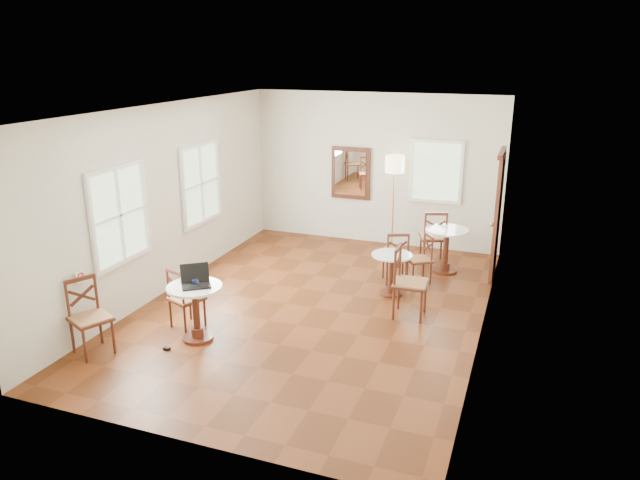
# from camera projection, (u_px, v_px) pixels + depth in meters

# --- Properties ---
(ground) EXTENTS (7.00, 7.00, 0.00)m
(ground) POSITION_uv_depth(u_px,v_px,m) (313.00, 307.00, 9.13)
(ground) COLOR #5F2A10
(ground) RESTS_ON ground
(room_shell) EXTENTS (5.02, 7.02, 3.01)m
(room_shell) POSITION_uv_depth(u_px,v_px,m) (316.00, 183.00, 8.81)
(room_shell) COLOR beige
(room_shell) RESTS_ON ground
(cafe_table_near) EXTENTS (0.74, 0.74, 0.78)m
(cafe_table_near) POSITION_uv_depth(u_px,v_px,m) (196.00, 307.00, 7.99)
(cafe_table_near) COLOR #4E2113
(cafe_table_near) RESTS_ON ground
(cafe_table_mid) EXTENTS (0.65, 0.65, 0.69)m
(cafe_table_mid) POSITION_uv_depth(u_px,v_px,m) (391.00, 270.00, 9.50)
(cafe_table_mid) COLOR #4E2113
(cafe_table_mid) RESTS_ON ground
(cafe_table_back) EXTENTS (0.75, 0.75, 0.79)m
(cafe_table_back) POSITION_uv_depth(u_px,v_px,m) (446.00, 246.00, 10.44)
(cafe_table_back) COLOR #4E2113
(cafe_table_back) RESTS_ON ground
(chair_near_a) EXTENTS (0.54, 0.54, 0.91)m
(chair_near_a) POSITION_uv_depth(u_px,v_px,m) (185.00, 298.00, 8.35)
(chair_near_a) COLOR #4E2113
(chair_near_a) RESTS_ON ground
(chair_near_b) EXTENTS (0.62, 0.62, 1.00)m
(chair_near_b) POSITION_uv_depth(u_px,v_px,m) (90.00, 317.00, 7.64)
(chair_near_b) COLOR #4E2113
(chair_near_b) RESTS_ON ground
(chair_mid_a) EXTENTS (0.56, 0.56, 0.91)m
(chair_mid_a) POSITION_uv_depth(u_px,v_px,m) (396.00, 257.00, 9.99)
(chair_mid_a) COLOR #4E2113
(chair_mid_a) RESTS_ON ground
(chair_mid_b) EXTENTS (0.51, 0.51, 1.06)m
(chair_mid_b) POSITION_uv_depth(u_px,v_px,m) (408.00, 282.00, 8.70)
(chair_mid_b) COLOR #4E2113
(chair_mid_b) RESTS_ON ground
(chair_back_a) EXTENTS (0.60, 0.60, 1.01)m
(chair_back_a) POSITION_uv_depth(u_px,v_px,m) (434.00, 237.00, 10.87)
(chair_back_a) COLOR #4E2113
(chair_back_a) RESTS_ON ground
(chair_back_b) EXTENTS (0.53, 0.53, 0.84)m
(chair_back_b) POSITION_uv_depth(u_px,v_px,m) (420.00, 259.00, 10.01)
(chair_back_b) COLOR #4E2113
(chair_back_b) RESTS_ON ground
(floor_lamp) EXTENTS (0.36, 0.36, 1.87)m
(floor_lamp) POSITION_uv_depth(u_px,v_px,m) (395.00, 170.00, 11.30)
(floor_lamp) COLOR #BF8C3F
(floor_lamp) RESTS_ON ground
(laptop) EXTENTS (0.49, 0.48, 0.27)m
(laptop) POSITION_uv_depth(u_px,v_px,m) (196.00, 280.00, 7.92)
(laptop) COLOR black
(laptop) RESTS_ON cafe_table_near
(mouse) EXTENTS (0.10, 0.08, 0.03)m
(mouse) POSITION_uv_depth(u_px,v_px,m) (191.00, 284.00, 7.92)
(mouse) COLOR black
(mouse) RESTS_ON cafe_table_near
(navy_mug) EXTENTS (0.10, 0.07, 0.08)m
(navy_mug) POSITION_uv_depth(u_px,v_px,m) (195.00, 283.00, 7.90)
(navy_mug) COLOR #101935
(navy_mug) RESTS_ON cafe_table_near
(water_glass) EXTENTS (0.06, 0.06, 0.11)m
(water_glass) POSITION_uv_depth(u_px,v_px,m) (197.00, 283.00, 7.85)
(water_glass) COLOR white
(water_glass) RESTS_ON cafe_table_near
(power_adapter) EXTENTS (0.09, 0.05, 0.04)m
(power_adapter) POSITION_uv_depth(u_px,v_px,m) (167.00, 348.00, 7.84)
(power_adapter) COLOR black
(power_adapter) RESTS_ON ground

